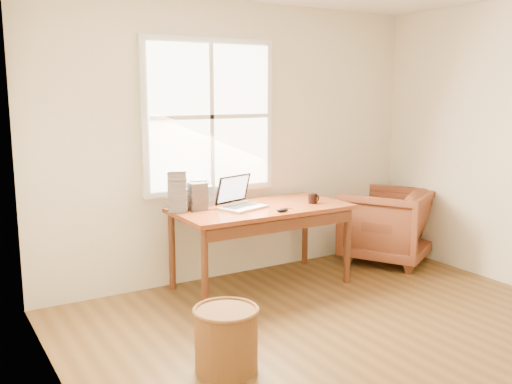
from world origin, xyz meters
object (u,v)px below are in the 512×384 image
armchair (386,225)px  cd_stack_a (198,193)px  desk (261,209)px  wicker_stool (226,340)px  coffee_mug (313,198)px  laptop (243,190)px

armchair → cd_stack_a: size_ratio=3.39×
desk → wicker_stool: desk is taller
coffee_mug → cd_stack_a: 1.06m
laptop → coffee_mug: 0.70m
laptop → cd_stack_a: (-0.30, 0.27, -0.04)m
cd_stack_a → coffee_mug: bearing=-22.4°
armchair → coffee_mug: 1.15m
laptop → coffee_mug: laptop is taller
laptop → cd_stack_a: size_ratio=1.84×
wicker_stool → coffee_mug: 1.99m
armchair → cd_stack_a: bearing=-37.0°
wicker_stool → laptop: laptop is taller
desk → laptop: laptop is taller
desk → armchair: bearing=0.0°
wicker_stool → cd_stack_a: (0.54, 1.54, 0.67)m
armchair → wicker_stool: bearing=-3.2°
armchair → coffee_mug: (-1.07, -0.13, 0.41)m
cd_stack_a → armchair: bearing=-7.7°
desk → coffee_mug: size_ratio=16.69×
cd_stack_a → desk: bearing=-29.0°
desk → laptop: size_ratio=3.47×
armchair → laptop: (-1.74, 0.00, 0.53)m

